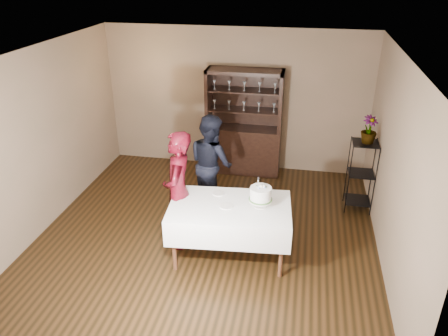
% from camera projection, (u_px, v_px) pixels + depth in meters
% --- Properties ---
extents(floor, '(5.00, 5.00, 0.00)m').
position_uv_depth(floor, '(208.00, 233.00, 6.67)').
color(floor, black).
rests_on(floor, ground).
extents(ceiling, '(5.00, 5.00, 0.00)m').
position_uv_depth(ceiling, '(204.00, 55.00, 5.49)').
color(ceiling, white).
rests_on(ceiling, back_wall).
extents(back_wall, '(5.00, 0.02, 2.70)m').
position_uv_depth(back_wall, '(236.00, 100.00, 8.29)').
color(back_wall, brown).
rests_on(back_wall, floor).
extents(wall_left, '(0.02, 5.00, 2.70)m').
position_uv_depth(wall_left, '(43.00, 140.00, 6.50)').
color(wall_left, brown).
rests_on(wall_left, floor).
extents(wall_right, '(0.02, 5.00, 2.70)m').
position_uv_depth(wall_right, '(394.00, 167.00, 5.65)').
color(wall_right, brown).
rests_on(wall_right, floor).
extents(china_hutch, '(1.40, 0.48, 2.00)m').
position_uv_depth(china_hutch, '(244.00, 139.00, 8.33)').
color(china_hutch, black).
rests_on(china_hutch, floor).
extents(plant_etagere, '(0.42, 0.42, 1.20)m').
position_uv_depth(plant_etagere, '(361.00, 173.00, 7.06)').
color(plant_etagere, black).
rests_on(plant_etagere, floor).
extents(cake_table, '(1.71, 1.14, 0.81)m').
position_uv_depth(cake_table, '(230.00, 218.00, 5.92)').
color(cake_table, white).
rests_on(cake_table, floor).
extents(woman, '(0.49, 0.68, 1.75)m').
position_uv_depth(woman, '(178.00, 191.00, 6.07)').
color(woman, '#380510').
rests_on(woman, floor).
extents(man, '(1.00, 1.00, 1.63)m').
position_uv_depth(man, '(211.00, 163.00, 7.02)').
color(man, black).
rests_on(man, floor).
extents(cake, '(0.34, 0.34, 0.44)m').
position_uv_depth(cake, '(261.00, 195.00, 5.74)').
color(cake, white).
rests_on(cake, cake_table).
extents(plate_near, '(0.23, 0.23, 0.01)m').
position_uv_depth(plate_near, '(226.00, 206.00, 5.81)').
color(plate_near, white).
rests_on(plate_near, cake_table).
extents(plate_far, '(0.20, 0.20, 0.01)m').
position_uv_depth(plate_far, '(219.00, 193.00, 6.11)').
color(plate_far, white).
rests_on(plate_far, cake_table).
extents(potted_plant, '(0.33, 0.33, 0.44)m').
position_uv_depth(potted_plant, '(369.00, 130.00, 6.72)').
color(potted_plant, '#457136').
rests_on(potted_plant, plant_etagere).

